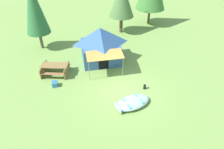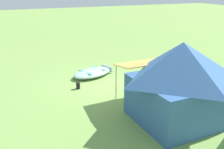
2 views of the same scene
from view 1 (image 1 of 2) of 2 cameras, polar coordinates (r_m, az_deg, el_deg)
name	(u,v)px [view 1 (image 1 of 2)]	position (r m, az deg, el deg)	size (l,w,h in m)	color
ground_plane	(122,90)	(13.54, 2.71, -4.27)	(80.00, 80.00, 0.00)	#79A04C
beached_rowboat	(132,102)	(12.38, 5.76, -7.78)	(2.51, 1.92, 0.36)	#97BAB6
canvas_cabin_tent	(100,44)	(15.90, -3.27, 8.46)	(3.23, 4.10, 2.81)	#345C98
picnic_table	(55,68)	(15.30, -15.73, 1.71)	(2.18, 1.87, 0.77)	olive
cooler_box	(55,84)	(14.28, -15.75, -2.55)	(0.45, 0.35, 0.33)	#306FAF
fuel_can	(145,87)	(13.68, 9.16, -3.45)	(0.18, 0.18, 0.31)	black
pine_tree_back_left	(122,0)	(20.65, 2.76, 20.29)	(2.46, 2.46, 4.96)	brown
pine_tree_back_right	(34,7)	(18.25, -21.10, 17.20)	(2.00, 2.00, 5.82)	brown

